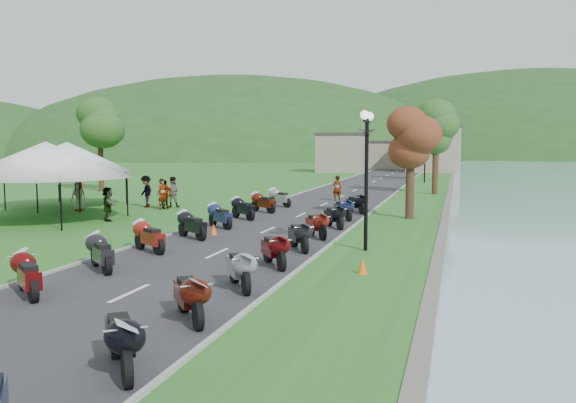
% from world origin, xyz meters
% --- Properties ---
extents(road, '(7.00, 120.00, 0.02)m').
position_xyz_m(road, '(0.00, 40.00, 0.01)').
color(road, '#313134').
rests_on(road, ground).
extents(hills_backdrop, '(360.00, 120.00, 76.00)m').
position_xyz_m(hills_backdrop, '(0.00, 200.00, 0.00)').
color(hills_backdrop, '#285621').
rests_on(hills_backdrop, ground).
extents(far_building, '(18.00, 16.00, 5.00)m').
position_xyz_m(far_building, '(-2.00, 85.00, 2.50)').
color(far_building, gray).
rests_on(far_building, ground).
extents(moto_row_left, '(2.60, 38.50, 1.10)m').
position_xyz_m(moto_row_left, '(-2.38, 13.96, 0.55)').
color(moto_row_left, '#331411').
rests_on(moto_row_left, ground).
extents(moto_row_right, '(2.60, 30.15, 1.10)m').
position_xyz_m(moto_row_right, '(2.64, 15.91, 0.55)').
color(moto_row_right, '#331411').
rests_on(moto_row_right, ground).
extents(vendor_tent_main, '(5.70, 5.70, 4.00)m').
position_xyz_m(vendor_tent_main, '(-11.76, 22.30, 2.00)').
color(vendor_tent_main, white).
rests_on(vendor_tent_main, ground).
extents(vendor_tent_side, '(5.06, 5.06, 4.00)m').
position_xyz_m(vendor_tent_side, '(-14.95, 28.49, 2.00)').
color(vendor_tent_side, white).
rests_on(vendor_tent_side, ground).
extents(tree_lakeside, '(2.42, 2.42, 6.72)m').
position_xyz_m(tree_lakeside, '(5.81, 28.04, 3.36)').
color(tree_lakeside, '#356826').
rests_on(tree_lakeside, ground).
extents(pedestrian_a, '(0.72, 0.81, 1.84)m').
position_xyz_m(pedestrian_a, '(-8.59, 28.59, 0.00)').
color(pedestrian_a, slate).
rests_on(pedestrian_a, ground).
extents(pedestrian_b, '(1.02, 0.74, 1.88)m').
position_xyz_m(pedestrian_b, '(-8.64, 29.95, 0.00)').
color(pedestrian_b, slate).
rests_on(pedestrian_b, ground).
extents(pedestrian_c, '(1.31, 1.20, 1.95)m').
position_xyz_m(pedestrian_c, '(-10.15, 29.45, 0.00)').
color(pedestrian_c, slate).
rests_on(pedestrian_c, ground).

